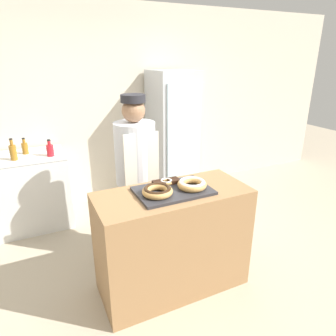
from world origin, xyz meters
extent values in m
plane|color=#B7A88E|center=(0.00, 0.00, 0.00)|extent=(14.00, 14.00, 0.00)
cube|color=beige|center=(0.00, 2.13, 1.35)|extent=(8.00, 0.06, 2.70)
cube|color=#997047|center=(0.00, 0.00, 0.48)|extent=(1.31, 0.58, 0.96)
cube|color=#2D2D33|center=(0.00, 0.00, 0.97)|extent=(0.62, 0.41, 0.02)
torus|color=tan|center=(-0.16, -0.04, 1.01)|extent=(0.25, 0.25, 0.06)
torus|color=#331E0F|center=(-0.16, -0.04, 1.03)|extent=(0.22, 0.22, 0.04)
torus|color=tan|center=(0.16, -0.04, 1.01)|extent=(0.25, 0.25, 0.06)
torus|color=white|center=(0.16, -0.04, 1.03)|extent=(0.22, 0.22, 0.04)
torus|color=tan|center=(0.00, 0.13, 1.00)|extent=(0.12, 0.12, 0.03)
torus|color=white|center=(0.00, 0.13, 1.01)|extent=(0.10, 0.10, 0.02)
cube|color=black|center=(-0.07, 0.13, 1.00)|extent=(0.10, 0.10, 0.03)
cube|color=black|center=(0.07, 0.13, 1.00)|extent=(0.10, 0.10, 0.03)
cylinder|color=#4C4C51|center=(-0.10, 0.64, 0.41)|extent=(0.29, 0.29, 0.82)
cylinder|color=silver|center=(-0.10, 0.64, 1.12)|extent=(0.40, 0.40, 0.61)
cube|color=silver|center=(-0.10, 0.46, 0.73)|extent=(0.34, 0.02, 1.29)
sphere|color=#936B4C|center=(-0.10, 0.64, 1.54)|extent=(0.22, 0.22, 0.22)
cylinder|color=#232328|center=(-0.10, 0.64, 1.65)|extent=(0.23, 0.23, 0.07)
cube|color=#ADB2B7|center=(0.86, 1.74, 0.92)|extent=(0.60, 0.64, 1.85)
cube|color=silver|center=(0.86, 1.41, 0.96)|extent=(0.49, 0.02, 1.48)
cube|color=silver|center=(-1.13, 1.74, 0.46)|extent=(0.94, 0.66, 0.92)
cube|color=gray|center=(-1.13, 1.74, 0.90)|extent=(0.94, 0.66, 0.01)
cylinder|color=#99661E|center=(-1.09, 1.81, 0.98)|extent=(0.07, 0.07, 0.13)
cylinder|color=#99661E|center=(-1.09, 1.81, 1.07)|extent=(0.03, 0.03, 0.05)
cylinder|color=black|center=(-1.09, 1.81, 1.11)|extent=(0.03, 0.03, 0.01)
cylinder|color=red|center=(-0.82, 1.59, 0.98)|extent=(0.08, 0.08, 0.13)
cylinder|color=red|center=(-0.82, 1.59, 1.08)|extent=(0.04, 0.04, 0.05)
cylinder|color=black|center=(-0.82, 1.59, 1.11)|extent=(0.04, 0.04, 0.01)
cylinder|color=#99661E|center=(-1.21, 1.61, 1.00)|extent=(0.07, 0.07, 0.17)
cylinder|color=#99661E|center=(-1.21, 1.61, 1.12)|extent=(0.03, 0.03, 0.07)
cylinder|color=black|center=(-1.21, 1.61, 1.16)|extent=(0.04, 0.04, 0.01)
camera|label=1|loc=(-1.01, -2.03, 2.02)|focal=32.00mm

